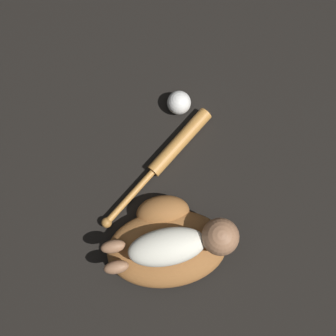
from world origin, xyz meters
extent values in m
plane|color=black|center=(0.00, 0.00, 0.00)|extent=(6.00, 6.00, 0.00)
ellipsoid|color=#935B2D|center=(-0.04, 0.03, 0.05)|extent=(0.37, 0.26, 0.09)
ellipsoid|color=#935B2D|center=(-0.05, 0.14, 0.05)|extent=(0.17, 0.12, 0.09)
ellipsoid|color=silver|center=(-0.04, 0.03, 0.13)|extent=(0.23, 0.14, 0.08)
sphere|color=#936647|center=(0.11, 0.06, 0.14)|extent=(0.10, 0.10, 0.10)
ellipsoid|color=#936647|center=(-0.19, 0.04, 0.11)|extent=(0.08, 0.05, 0.04)
ellipsoid|color=#936647|center=(-0.18, -0.02, 0.11)|extent=(0.08, 0.05, 0.04)
cylinder|color=#C6843D|center=(0.01, 0.36, 0.02)|extent=(0.20, 0.22, 0.04)
cylinder|color=#C6843D|center=(-0.15, 0.19, 0.02)|extent=(0.15, 0.17, 0.02)
sphere|color=#A97034|center=(-0.22, 0.11, 0.02)|extent=(0.03, 0.03, 0.03)
sphere|color=white|center=(0.01, 0.49, 0.04)|extent=(0.08, 0.08, 0.08)
camera|label=1|loc=(-0.03, -0.04, 1.43)|focal=50.00mm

